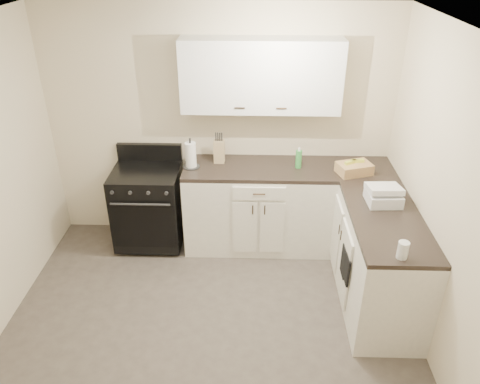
{
  "coord_description": "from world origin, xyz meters",
  "views": [
    {
      "loc": [
        0.36,
        -2.82,
        3.04
      ],
      "look_at": [
        0.25,
        0.85,
        1.0
      ],
      "focal_mm": 35.0,
      "sensor_mm": 36.0,
      "label": 1
    }
  ],
  "objects_px": {
    "stove": "(149,207)",
    "wicker_basket": "(354,168)",
    "countertop_grill": "(383,197)",
    "knife_block": "(219,152)",
    "paper_towel": "(191,155)"
  },
  "relations": [
    {
      "from": "stove",
      "to": "wicker_basket",
      "type": "height_order",
      "value": "wicker_basket"
    },
    {
      "from": "countertop_grill",
      "to": "knife_block",
      "type": "bearing_deg",
      "value": 149.15
    },
    {
      "from": "wicker_basket",
      "to": "countertop_grill",
      "type": "height_order",
      "value": "wicker_basket"
    },
    {
      "from": "stove",
      "to": "countertop_grill",
      "type": "xyz_separation_m",
      "value": [
        2.27,
        -0.67,
        0.53
      ]
    },
    {
      "from": "knife_block",
      "to": "paper_towel",
      "type": "height_order",
      "value": "paper_towel"
    },
    {
      "from": "paper_towel",
      "to": "stove",
      "type": "bearing_deg",
      "value": -179.79
    },
    {
      "from": "wicker_basket",
      "to": "countertop_grill",
      "type": "relative_size",
      "value": 1.13
    },
    {
      "from": "countertop_grill",
      "to": "wicker_basket",
      "type": "bearing_deg",
      "value": 101.85
    },
    {
      "from": "stove",
      "to": "knife_block",
      "type": "xyz_separation_m",
      "value": [
        0.77,
        0.13,
        0.6
      ]
    },
    {
      "from": "stove",
      "to": "countertop_grill",
      "type": "height_order",
      "value": "countertop_grill"
    },
    {
      "from": "paper_towel",
      "to": "countertop_grill",
      "type": "bearing_deg",
      "value": -20.57
    },
    {
      "from": "knife_block",
      "to": "wicker_basket",
      "type": "xyz_separation_m",
      "value": [
        1.36,
        -0.23,
        -0.06
      ]
    },
    {
      "from": "paper_towel",
      "to": "countertop_grill",
      "type": "relative_size",
      "value": 0.93
    },
    {
      "from": "paper_towel",
      "to": "countertop_grill",
      "type": "distance_m",
      "value": 1.91
    },
    {
      "from": "stove",
      "to": "knife_block",
      "type": "bearing_deg",
      "value": 9.78
    }
  ]
}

